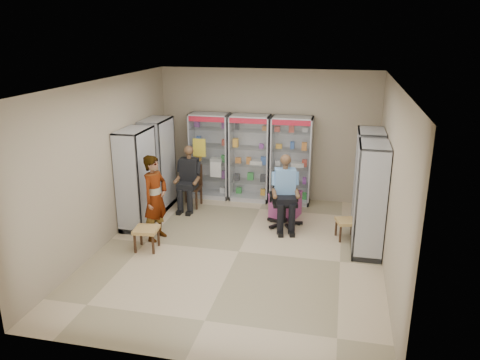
% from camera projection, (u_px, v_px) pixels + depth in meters
% --- Properties ---
extents(floor, '(6.00, 6.00, 0.00)m').
position_uv_depth(floor, '(239.00, 252.00, 8.44)').
color(floor, '#C5AE89').
rests_on(floor, ground).
extents(room_shell, '(5.02, 6.02, 3.01)m').
position_uv_depth(room_shell, '(239.00, 146.00, 7.83)').
color(room_shell, tan).
rests_on(room_shell, ground).
extents(cabinet_back_left, '(0.90, 0.50, 2.00)m').
position_uv_depth(cabinet_back_left, '(210.00, 156.00, 10.94)').
color(cabinet_back_left, silver).
rests_on(cabinet_back_left, floor).
extents(cabinet_back_mid, '(0.90, 0.50, 2.00)m').
position_uv_depth(cabinet_back_mid, '(250.00, 158.00, 10.74)').
color(cabinet_back_mid, silver).
rests_on(cabinet_back_mid, floor).
extents(cabinet_back_right, '(0.90, 0.50, 2.00)m').
position_uv_depth(cabinet_back_right, '(291.00, 161.00, 10.54)').
color(cabinet_back_right, '#B9BCC1').
rests_on(cabinet_back_right, floor).
extents(cabinet_right_far, '(0.90, 0.50, 2.00)m').
position_uv_depth(cabinet_right_far, '(367.00, 181.00, 9.16)').
color(cabinet_right_far, '#9FA1A6').
rests_on(cabinet_right_far, floor).
extents(cabinet_right_near, '(0.90, 0.50, 2.00)m').
position_uv_depth(cabinet_right_near, '(370.00, 200.00, 8.14)').
color(cabinet_right_near, '#9FA2A6').
rests_on(cabinet_right_near, floor).
extents(cabinet_left_far, '(0.90, 0.50, 2.00)m').
position_uv_depth(cabinet_left_far, '(158.00, 164.00, 10.26)').
color(cabinet_left_far, silver).
rests_on(cabinet_left_far, floor).
extents(cabinet_left_near, '(0.90, 0.50, 2.00)m').
position_uv_depth(cabinet_left_near, '(137.00, 179.00, 9.24)').
color(cabinet_left_near, '#BABBC2').
rests_on(cabinet_left_near, floor).
extents(wooden_chair, '(0.42, 0.42, 0.94)m').
position_uv_depth(wooden_chair, '(191.00, 186.00, 10.47)').
color(wooden_chair, black).
rests_on(wooden_chair, floor).
extents(seated_customer, '(0.44, 0.60, 1.34)m').
position_uv_depth(seated_customer, '(190.00, 179.00, 10.36)').
color(seated_customer, black).
rests_on(seated_customer, floor).
extents(office_chair, '(0.73, 0.73, 1.11)m').
position_uv_depth(office_chair, '(285.00, 200.00, 9.41)').
color(office_chair, black).
rests_on(office_chair, floor).
extents(seated_shopkeeper, '(0.60, 0.74, 1.42)m').
position_uv_depth(seated_shopkeeper, '(285.00, 193.00, 9.32)').
color(seated_shopkeeper, '#64A2C7').
rests_on(seated_shopkeeper, floor).
extents(pink_trunk, '(0.67, 0.66, 0.54)m').
position_uv_depth(pink_trunk, '(285.00, 204.00, 9.98)').
color(pink_trunk, '#A7427B').
rests_on(pink_trunk, floor).
extents(tea_glass, '(0.07, 0.07, 0.11)m').
position_uv_depth(tea_glass, '(288.00, 189.00, 9.91)').
color(tea_glass, '#562A07').
rests_on(tea_glass, pink_trunk).
extents(woven_stool_a, '(0.47, 0.47, 0.38)m').
position_uv_depth(woven_stool_a, '(346.00, 229.00, 8.91)').
color(woven_stool_a, olive).
rests_on(woven_stool_a, floor).
extents(woven_stool_b, '(0.45, 0.45, 0.42)m').
position_uv_depth(woven_stool_b, '(147.00, 239.00, 8.47)').
color(woven_stool_b, '#A08843').
rests_on(woven_stool_b, floor).
extents(standing_man, '(0.54, 0.68, 1.64)m').
position_uv_depth(standing_man, '(155.00, 198.00, 8.73)').
color(standing_man, gray).
rests_on(standing_man, floor).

